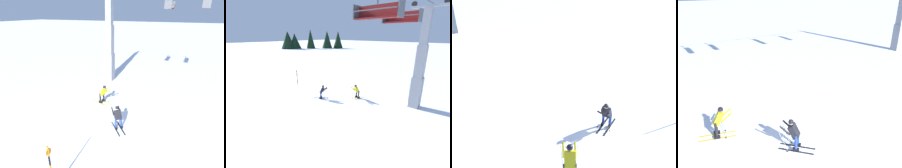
{
  "view_description": "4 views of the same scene",
  "coord_description": "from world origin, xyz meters",
  "views": [
    {
      "loc": [
        4.47,
        -8.72,
        6.95
      ],
      "look_at": [
        -0.11,
        1.29,
        2.69
      ],
      "focal_mm": 30.21,
      "sensor_mm": 36.0,
      "label": 1
    },
    {
      "loc": [
        11.06,
        12.23,
        6.55
      ],
      "look_at": [
        0.69,
        3.15,
        2.14
      ],
      "focal_mm": 25.15,
      "sensor_mm": 36.0,
      "label": 2
    },
    {
      "loc": [
        -8.44,
        5.86,
        7.92
      ],
      "look_at": [
        0.34,
        2.98,
        2.93
      ],
      "focal_mm": 40.68,
      "sensor_mm": 36.0,
      "label": 3
    },
    {
      "loc": [
        -4.21,
        -6.07,
        6.61
      ],
      "look_at": [
        1.44,
        2.45,
        2.3
      ],
      "focal_mm": 36.93,
      "sensor_mm": 36.0,
      "label": 4
    }
  ],
  "objects": [
    {
      "name": "ground_plane",
      "position": [
        0.0,
        0.0,
        0.0
      ],
      "size": [
        260.0,
        260.0,
        0.0
      ],
      "primitive_type": "plane",
      "color": "white"
    },
    {
      "name": "skier_carving_main",
      "position": [
        0.52,
        0.77,
        0.84
      ],
      "size": [
        1.45,
        1.53,
        1.59
      ],
      "color": "black",
      "rests_on": "ground_plane"
    },
    {
      "name": "lift_tower_near",
      "position": [
        -3.8,
        8.72,
        3.74
      ],
      "size": [
        0.88,
        2.75,
        9.11
      ],
      "color": "gray",
      "rests_on": "ground_plane"
    },
    {
      "name": "chairlift_seat_nearest",
      "position": [
        1.73,
        8.72,
        7.43
      ],
      "size": [
        0.61,
        2.03,
        1.89
      ],
      "color": "black"
    },
    {
      "name": "chairlift_seat_second",
      "position": [
        4.5,
        8.72,
        7.46
      ],
      "size": [
        0.61,
        2.1,
        1.86
      ],
      "color": "black"
    },
    {
      "name": "trail_marker_pole",
      "position": [
        -0.1,
        -4.54,
        1.21
      ],
      "size": [
        0.07,
        0.28,
        2.25
      ],
      "color": "orange",
      "rests_on": "ground_plane"
    },
    {
      "name": "skier_distant_uphill",
      "position": [
        -1.87,
        3.48,
        0.89
      ],
      "size": [
        1.78,
        1.03,
        1.68
      ],
      "color": "yellow",
      "rests_on": "ground_plane"
    },
    {
      "name": "tree_line_ridge",
      "position": [
        -36.8,
        -48.39,
        3.88
      ],
      "size": [
        23.23,
        20.36,
        8.66
      ],
      "color": "black",
      "rests_on": "ground_plane"
    }
  ]
}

